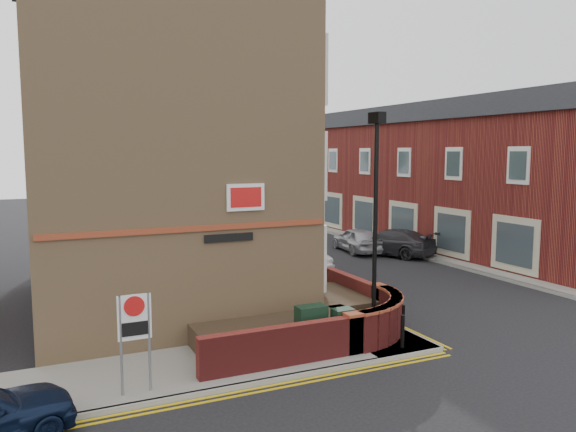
# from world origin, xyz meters

# --- Properties ---
(ground) EXTENTS (120.00, 120.00, 0.00)m
(ground) POSITION_xyz_m (0.00, 0.00, 0.00)
(ground) COLOR black
(ground) RESTS_ON ground
(pavement_corner) EXTENTS (13.00, 3.00, 0.12)m
(pavement_corner) POSITION_xyz_m (-3.50, 1.50, 0.06)
(pavement_corner) COLOR gray
(pavement_corner) RESTS_ON ground
(pavement_main) EXTENTS (2.00, 32.00, 0.12)m
(pavement_main) POSITION_xyz_m (2.00, 16.00, 0.06)
(pavement_main) COLOR gray
(pavement_main) RESTS_ON ground
(pavement_far) EXTENTS (4.00, 40.00, 0.12)m
(pavement_far) POSITION_xyz_m (13.00, 13.00, 0.06)
(pavement_far) COLOR gray
(pavement_far) RESTS_ON ground
(kerb_side) EXTENTS (13.00, 0.15, 0.12)m
(kerb_side) POSITION_xyz_m (-3.50, 0.00, 0.06)
(kerb_side) COLOR gray
(kerb_side) RESTS_ON ground
(kerb_main_near) EXTENTS (0.15, 32.00, 0.12)m
(kerb_main_near) POSITION_xyz_m (3.00, 16.00, 0.06)
(kerb_main_near) COLOR gray
(kerb_main_near) RESTS_ON ground
(kerb_main_far) EXTENTS (0.15, 40.00, 0.12)m
(kerb_main_far) POSITION_xyz_m (11.00, 13.00, 0.06)
(kerb_main_far) COLOR gray
(kerb_main_far) RESTS_ON ground
(yellow_lines_side) EXTENTS (13.00, 0.28, 0.01)m
(yellow_lines_side) POSITION_xyz_m (-3.50, -0.25, 0.01)
(yellow_lines_side) COLOR gold
(yellow_lines_side) RESTS_ON ground
(yellow_lines_main) EXTENTS (0.28, 32.00, 0.01)m
(yellow_lines_main) POSITION_xyz_m (3.25, 16.00, 0.01)
(yellow_lines_main) COLOR gold
(yellow_lines_main) RESTS_ON ground
(corner_building) EXTENTS (8.95, 10.40, 13.60)m
(corner_building) POSITION_xyz_m (-2.84, 8.00, 6.23)
(corner_building) COLOR tan
(corner_building) RESTS_ON ground
(garden_wall) EXTENTS (6.80, 6.00, 1.20)m
(garden_wall) POSITION_xyz_m (0.00, 2.50, 0.00)
(garden_wall) COLOR maroon
(garden_wall) RESTS_ON ground
(lamppost) EXTENTS (0.25, 0.50, 6.30)m
(lamppost) POSITION_xyz_m (1.60, 1.20, 3.34)
(lamppost) COLOR black
(lamppost) RESTS_ON pavement_corner
(utility_cabinet_large) EXTENTS (0.80, 0.45, 1.20)m
(utility_cabinet_large) POSITION_xyz_m (-0.30, 1.30, 0.72)
(utility_cabinet_large) COLOR black
(utility_cabinet_large) RESTS_ON pavement_corner
(utility_cabinet_small) EXTENTS (0.55, 0.40, 1.10)m
(utility_cabinet_small) POSITION_xyz_m (0.50, 1.00, 0.67)
(utility_cabinet_small) COLOR black
(utility_cabinet_small) RESTS_ON pavement_corner
(bollard_near) EXTENTS (0.11, 0.11, 0.90)m
(bollard_near) POSITION_xyz_m (2.00, 0.40, 0.57)
(bollard_near) COLOR black
(bollard_near) RESTS_ON pavement_corner
(bollard_far) EXTENTS (0.11, 0.11, 0.90)m
(bollard_far) POSITION_xyz_m (2.60, 1.20, 0.57)
(bollard_far) COLOR black
(bollard_far) RESTS_ON pavement_corner
(zone_sign) EXTENTS (0.72, 0.07, 2.20)m
(zone_sign) POSITION_xyz_m (-5.00, 0.50, 1.64)
(zone_sign) COLOR slate
(zone_sign) RESTS_ON pavement_corner
(far_terrace) EXTENTS (5.40, 30.40, 8.00)m
(far_terrace) POSITION_xyz_m (14.50, 17.00, 4.04)
(far_terrace) COLOR maroon
(far_terrace) RESTS_ON ground
(far_terrace_cream) EXTENTS (5.40, 12.40, 8.00)m
(far_terrace_cream) POSITION_xyz_m (14.50, 38.00, 4.05)
(far_terrace_cream) COLOR beige
(far_terrace_cream) RESTS_ON ground
(tree_near) EXTENTS (3.64, 3.65, 6.70)m
(tree_near) POSITION_xyz_m (2.00, 14.05, 4.70)
(tree_near) COLOR #382B1E
(tree_near) RESTS_ON pavement_main
(tree_mid) EXTENTS (4.03, 4.03, 7.42)m
(tree_mid) POSITION_xyz_m (2.00, 22.05, 5.20)
(tree_mid) COLOR #382B1E
(tree_mid) RESTS_ON pavement_main
(tree_far) EXTENTS (3.81, 3.81, 7.00)m
(tree_far) POSITION_xyz_m (2.00, 30.05, 4.91)
(tree_far) COLOR #382B1E
(tree_far) RESTS_ON pavement_main
(traffic_light_assembly) EXTENTS (0.20, 0.16, 4.20)m
(traffic_light_assembly) POSITION_xyz_m (2.40, 25.00, 2.78)
(traffic_light_assembly) COLOR black
(traffic_light_assembly) RESTS_ON pavement_main
(silver_car_near) EXTENTS (2.36, 4.05, 1.26)m
(silver_car_near) POSITION_xyz_m (3.94, 11.18, 0.63)
(silver_car_near) COLOR silver
(silver_car_near) RESTS_ON ground
(red_car_main) EXTENTS (3.43, 5.59, 1.45)m
(red_car_main) POSITION_xyz_m (4.72, 16.00, 0.72)
(red_car_main) COLOR #92370F
(red_car_main) RESTS_ON ground
(grey_car_far) EXTENTS (3.76, 5.13, 1.38)m
(grey_car_far) POSITION_xyz_m (10.10, 12.45, 0.69)
(grey_car_far) COLOR #2E2D32
(grey_car_far) RESTS_ON ground
(silver_car_far) EXTENTS (2.11, 4.12, 1.34)m
(silver_car_far) POSITION_xyz_m (9.00, 14.00, 0.67)
(silver_car_far) COLOR #A5A6AD
(silver_car_far) RESTS_ON ground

